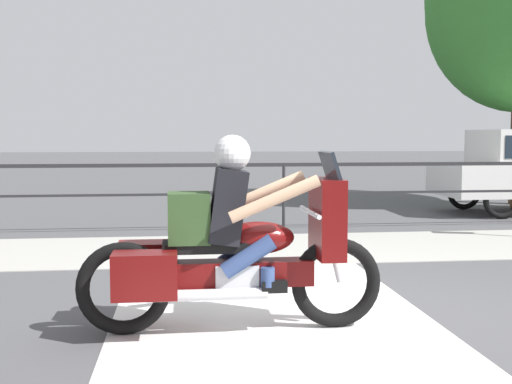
# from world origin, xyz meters

# --- Properties ---
(ground_plane) EXTENTS (120.00, 120.00, 0.00)m
(ground_plane) POSITION_xyz_m (0.00, 0.00, 0.00)
(ground_plane) COLOR #4C4C4F
(sidewalk_band) EXTENTS (44.00, 2.40, 0.01)m
(sidewalk_band) POSITION_xyz_m (0.00, 3.40, 0.01)
(sidewalk_band) COLOR #A8A59E
(sidewalk_band) RESTS_ON ground
(crosswalk_band) EXTENTS (2.69, 6.00, 0.01)m
(crosswalk_band) POSITION_xyz_m (-0.93, -0.20, 0.00)
(crosswalk_band) COLOR silver
(crosswalk_band) RESTS_ON ground
(fence_railing) EXTENTS (36.00, 0.05, 1.12)m
(fence_railing) POSITION_xyz_m (0.00, 5.07, 0.88)
(fence_railing) COLOR #232326
(fence_railing) RESTS_ON ground
(motorcycle) EXTENTS (2.43, 0.76, 1.56)m
(motorcycle) POSITION_xyz_m (-1.31, -0.32, 0.68)
(motorcycle) COLOR black
(motorcycle) RESTS_ON ground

